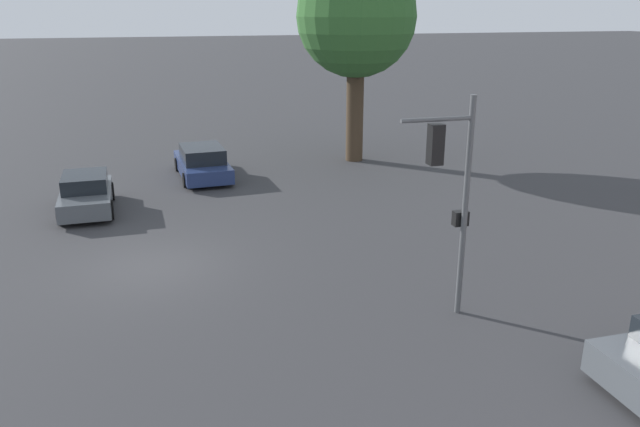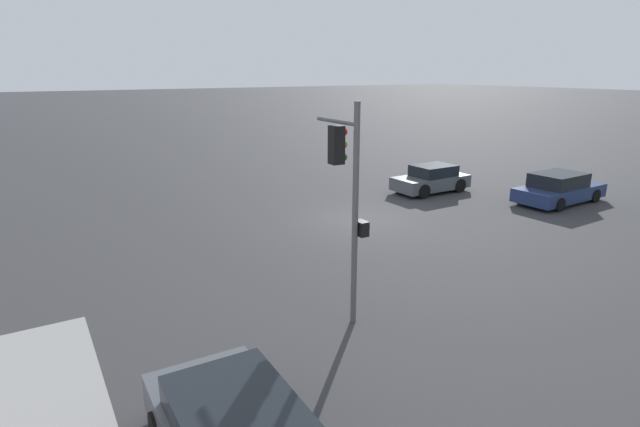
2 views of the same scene
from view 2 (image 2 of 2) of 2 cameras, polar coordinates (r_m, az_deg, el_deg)
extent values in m
plane|color=#333335|center=(20.40, 4.21, -0.70)|extent=(300.00, 300.00, 0.00)
cylinder|color=#515456|center=(11.42, 4.03, -0.54)|extent=(0.14, 0.14, 5.24)
cylinder|color=#515456|center=(11.70, 1.91, 10.49)|extent=(0.13, 1.68, 0.10)
cube|color=black|center=(11.77, 1.89, 7.83)|extent=(0.31, 0.31, 0.90)
sphere|color=red|center=(11.83, 2.70, 9.33)|extent=(0.20, 0.20, 0.20)
sphere|color=#99660F|center=(11.87, 2.68, 7.89)|extent=(0.20, 0.20, 0.20)
sphere|color=#0F511E|center=(11.91, 2.66, 6.46)|extent=(0.20, 0.20, 0.20)
cube|color=black|center=(11.59, 4.74, -1.69)|extent=(0.23, 0.35, 0.35)
sphere|color=orange|center=(11.67, 5.31, -1.58)|extent=(0.18, 0.18, 0.18)
cube|color=navy|center=(25.42, 25.66, 2.19)|extent=(4.63, 2.11, 0.60)
cube|color=black|center=(25.14, 25.61, 3.49)|extent=(2.44, 1.79, 0.61)
cylinder|color=black|center=(27.09, 25.56, 2.62)|extent=(0.61, 0.24, 0.60)
cylinder|color=black|center=(26.24, 28.91, 1.79)|extent=(0.61, 0.24, 0.60)
cylinder|color=black|center=(24.76, 22.12, 1.87)|extent=(0.61, 0.24, 0.60)
cylinder|color=black|center=(23.82, 25.67, 0.93)|extent=(0.61, 0.24, 0.60)
cube|color=#4C5156|center=(25.47, 12.51, 3.51)|extent=(3.89, 1.77, 0.62)
cube|color=black|center=(25.47, 12.84, 4.82)|extent=(2.03, 1.54, 0.54)
cylinder|color=black|center=(24.13, 11.74, 2.49)|extent=(0.69, 0.23, 0.69)
cylinder|color=black|center=(25.30, 9.25, 3.24)|extent=(0.69, 0.23, 0.69)
cylinder|color=black|center=(25.80, 15.66, 3.10)|extent=(0.69, 0.23, 0.69)
cylinder|color=black|center=(26.90, 13.16, 3.79)|extent=(0.69, 0.23, 0.69)
cube|color=black|center=(7.87, -9.49, -21.81)|extent=(1.71, 2.40, 0.47)
cylinder|color=black|center=(9.50, -6.74, -19.90)|extent=(0.23, 0.63, 0.62)
camera|label=1|loc=(17.07, -52.90, 13.87)|focal=35.00mm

